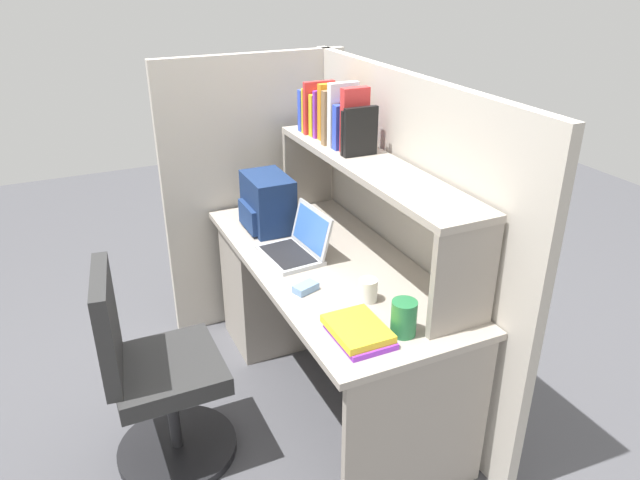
{
  "coord_description": "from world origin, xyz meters",
  "views": [
    {
      "loc": [
        2.19,
        -1.07,
        2.01
      ],
      "look_at": [
        0.0,
        -0.05,
        0.85
      ],
      "focal_mm": 33.62,
      "sensor_mm": 36.0,
      "label": 1
    }
  ],
  "objects": [
    {
      "name": "snack_canister",
      "position": [
        0.64,
        -0.01,
        0.8
      ],
      "size": [
        0.1,
        0.1,
        0.14
      ],
      "primitive_type": "cylinder",
      "color": "#26723F",
      "rests_on": "desk"
    },
    {
      "name": "desk",
      "position": [
        -0.39,
        0.0,
        0.4
      ],
      "size": [
        1.6,
        0.7,
        0.73
      ],
      "color": "#AAA093",
      "rests_on": "ground_plane"
    },
    {
      "name": "cubicle_partition_rear",
      "position": [
        0.0,
        0.38,
        0.78
      ],
      "size": [
        1.84,
        0.05,
        1.55
      ],
      "primitive_type": "cube",
      "color": "#BCB5A8",
      "rests_on": "ground_plane"
    },
    {
      "name": "reference_books_on_shelf",
      "position": [
        -0.36,
        0.2,
        1.3
      ],
      "size": [
        0.53,
        0.18,
        0.3
      ],
      "color": "blue",
      "rests_on": "overhead_hutch"
    },
    {
      "name": "office_chair",
      "position": [
        0.1,
        -0.85,
        0.39
      ],
      "size": [
        0.52,
        0.52,
        0.93
      ],
      "rotation": [
        0.0,
        0.0,
        3.01
      ],
      "color": "black",
      "rests_on": "ground_plane"
    },
    {
      "name": "desk_book_stack",
      "position": [
        0.59,
        -0.17,
        0.76
      ],
      "size": [
        0.26,
        0.19,
        0.05
      ],
      "color": "purple",
      "rests_on": "desk"
    },
    {
      "name": "overhead_hutch",
      "position": [
        0.0,
        0.2,
        1.08
      ],
      "size": [
        1.44,
        0.28,
        0.45
      ],
      "color": "gray",
      "rests_on": "desk"
    },
    {
      "name": "backpack",
      "position": [
        -0.48,
        -0.13,
        0.87
      ],
      "size": [
        0.3,
        0.22,
        0.28
      ],
      "color": "navy",
      "rests_on": "desk"
    },
    {
      "name": "ground_plane",
      "position": [
        0.0,
        0.0,
        0.0
      ],
      "size": [
        8.0,
        8.0,
        0.0
      ],
      "primitive_type": "plane",
      "color": "#4C4C51"
    },
    {
      "name": "laptop",
      "position": [
        -0.12,
        -0.11,
        0.78
      ],
      "size": [
        0.33,
        0.28,
        0.22
      ],
      "color": "#B7BABF",
      "rests_on": "desk"
    },
    {
      "name": "paper_cup",
      "position": [
        0.37,
        -0.01,
        0.78
      ],
      "size": [
        0.08,
        0.08,
        0.1
      ],
      "primitive_type": "cylinder",
      "color": "white",
      "rests_on": "desk"
    },
    {
      "name": "computer_mouse",
      "position": [
        0.2,
        -0.21,
        0.75
      ],
      "size": [
        0.09,
        0.12,
        0.03
      ],
      "primitive_type": "cube",
      "rotation": [
        0.0,
        0.0,
        0.34
      ],
      "color": "#7299C6",
      "rests_on": "desk"
    },
    {
      "name": "cubicle_partition_left",
      "position": [
        -0.85,
        -0.05,
        0.78
      ],
      "size": [
        0.05,
        1.06,
        1.55
      ],
      "primitive_type": "cube",
      "color": "#BCB5A8",
      "rests_on": "ground_plane"
    }
  ]
}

